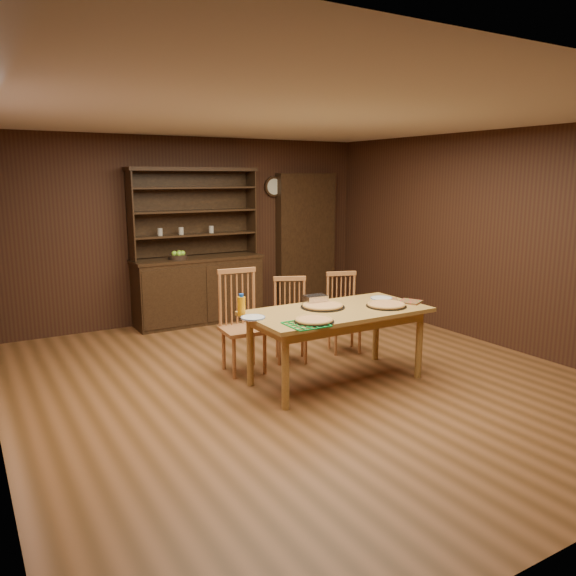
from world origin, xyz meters
TOP-DOWN VIEW (x-y plane):
  - floor at (0.00, 0.00)m, footprint 6.00×6.00m
  - room_shell at (0.00, 0.00)m, footprint 6.00×6.00m
  - china_hutch at (-0.00, 2.75)m, footprint 1.84×0.52m
  - doorway at (1.90, 2.90)m, footprint 1.00×0.18m
  - wall_clock at (1.35, 2.96)m, footprint 0.30×0.05m
  - dining_table at (0.30, -0.20)m, footprint 1.81×0.91m
  - chair_left at (-0.37, 0.62)m, footprint 0.48×0.46m
  - chair_center at (0.27, 0.65)m, footprint 0.50×0.49m
  - chair_right at (0.99, 0.64)m, footprint 0.48×0.47m
  - pizza_left at (-0.17, -0.49)m, footprint 0.37×0.37m
  - pizza_right at (0.81, -0.35)m, footprint 0.41×0.41m
  - pizza_center at (0.23, -0.05)m, footprint 0.45×0.45m
  - cooling_rack at (-0.28, -0.54)m, footprint 0.43×0.43m
  - plate_left at (-0.58, -0.09)m, footprint 0.23×0.23m
  - plate_right at (1.00, -0.04)m, footprint 0.24×0.24m
  - foil_dish at (0.26, 0.13)m, footprint 0.24×0.18m
  - juice_bottle at (-0.62, 0.08)m, footprint 0.08×0.08m
  - pot_holder_a at (1.15, -0.32)m, footprint 0.29×0.29m
  - pot_holder_b at (1.02, -0.14)m, footprint 0.27×0.27m
  - fruit_bowl at (-0.30, 2.69)m, footprint 0.26×0.26m

SIDE VIEW (x-z plane):
  - floor at x=0.00m, z-range 0.00..0.00m
  - chair_right at x=0.99m, z-range 0.03..0.96m
  - chair_center at x=0.27m, z-range 0.03..0.97m
  - chair_left at x=-0.37m, z-range 0.03..1.13m
  - china_hutch at x=0.00m, z-range -0.49..1.68m
  - dining_table at x=0.30m, z-range 0.29..1.04m
  - pot_holder_b at x=1.02m, z-range 0.75..0.76m
  - cooling_rack at x=-0.28m, z-range 0.75..0.77m
  - pot_holder_a at x=1.15m, z-range 0.75..0.77m
  - plate_right at x=1.00m, z-range 0.75..0.77m
  - plate_left at x=-0.58m, z-range 0.75..0.77m
  - pizza_center at x=0.23m, z-range 0.75..0.79m
  - pizza_right at x=0.81m, z-range 0.75..0.79m
  - pizza_left at x=-0.17m, z-range 0.75..0.79m
  - foil_dish at x=0.26m, z-range 0.75..0.84m
  - juice_bottle at x=-0.62m, z-range 0.74..0.95m
  - fruit_bowl at x=-0.30m, z-range 0.93..1.04m
  - doorway at x=1.90m, z-range 0.00..2.10m
  - room_shell at x=0.00m, z-range -1.42..4.58m
  - wall_clock at x=1.35m, z-range 1.75..2.05m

